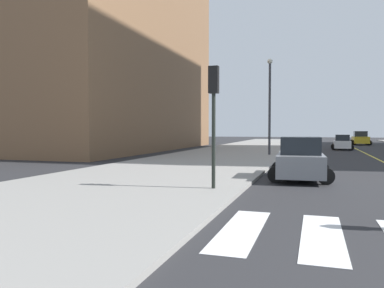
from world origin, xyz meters
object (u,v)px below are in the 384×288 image
object	(u,v)px
traffic_light_far_corner	(214,102)
street_lamp	(270,99)
car_white_third	(342,143)
car_yellow_nearest	(360,138)
car_gray_second	(300,160)

from	to	relation	value
traffic_light_far_corner	street_lamp	distance (m)	19.75
car_white_third	street_lamp	xyz separation A→B (m)	(-6.68, -12.99, 4.14)
car_yellow_nearest	car_white_third	bearing A→B (deg)	77.16
car_gray_second	traffic_light_far_corner	distance (m)	5.97
car_gray_second	car_white_third	size ratio (longest dim) A/B	1.18
car_gray_second	traffic_light_far_corner	xyz separation A→B (m)	(-2.96, -4.60, 2.41)
street_lamp	car_gray_second	bearing A→B (deg)	-78.36
car_yellow_nearest	car_white_third	world-z (taller)	car_yellow_nearest
street_lamp	car_white_third	bearing A→B (deg)	62.78
car_gray_second	car_yellow_nearest	bearing A→B (deg)	78.07
car_yellow_nearest	car_gray_second	bearing A→B (deg)	80.83
car_white_third	street_lamp	size ratio (longest dim) A/B	0.47
car_yellow_nearest	traffic_light_far_corner	xyz separation A→B (m)	(-10.01, -47.81, 2.40)
car_white_third	street_lamp	world-z (taller)	street_lamp
car_gray_second	car_white_third	distance (m)	28.31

